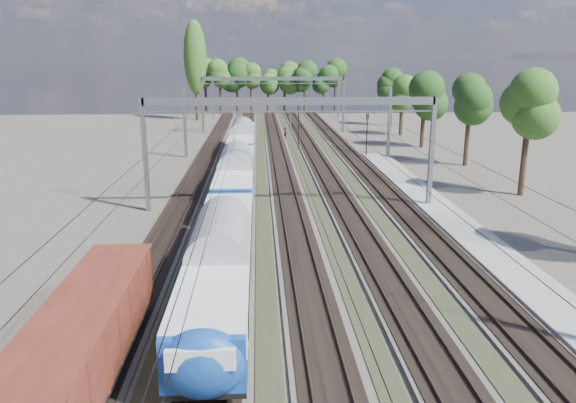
{
  "coord_description": "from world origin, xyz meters",
  "views": [
    {
      "loc": [
        -2.55,
        -14.38,
        12.05
      ],
      "look_at": [
        -0.64,
        21.45,
        2.8
      ],
      "focal_mm": 35.0,
      "sensor_mm": 36.0,
      "label": 1
    }
  ],
  "objects_px": {
    "emu_train": "(236,170)",
    "signal_far": "(367,130)",
    "freight_boxcar": "(85,339)",
    "worker": "(285,133)",
    "signal_near": "(299,122)"
  },
  "relations": [
    {
      "from": "emu_train",
      "to": "signal_far",
      "type": "bearing_deg",
      "value": 52.7
    },
    {
      "from": "signal_near",
      "to": "signal_far",
      "type": "xyz_separation_m",
      "value": [
        7.86,
        -7.26,
        -0.22
      ]
    },
    {
      "from": "freight_boxcar",
      "to": "signal_near",
      "type": "relative_size",
      "value": 2.25
    },
    {
      "from": "emu_train",
      "to": "signal_near",
      "type": "xyz_separation_m",
      "value": [
        7.39,
        27.28,
        1.06
      ]
    },
    {
      "from": "worker",
      "to": "signal_far",
      "type": "xyz_separation_m",
      "value": [
        9.13,
        -17.52,
        2.6
      ]
    },
    {
      "from": "emu_train",
      "to": "freight_boxcar",
      "type": "bearing_deg",
      "value": -98.88
    },
    {
      "from": "emu_train",
      "to": "signal_far",
      "type": "distance_m",
      "value": 25.18
    },
    {
      "from": "worker",
      "to": "emu_train",
      "type": "bearing_deg",
      "value": 167.81
    },
    {
      "from": "worker",
      "to": "signal_near",
      "type": "height_order",
      "value": "signal_near"
    },
    {
      "from": "freight_boxcar",
      "to": "signal_near",
      "type": "bearing_deg",
      "value": 78.03
    },
    {
      "from": "emu_train",
      "to": "signal_near",
      "type": "distance_m",
      "value": 28.28
    },
    {
      "from": "worker",
      "to": "freight_boxcar",
      "type": "bearing_deg",
      "value": 167.98
    },
    {
      "from": "signal_near",
      "to": "signal_far",
      "type": "height_order",
      "value": "signal_near"
    },
    {
      "from": "emu_train",
      "to": "freight_boxcar",
      "type": "relative_size",
      "value": 4.91
    },
    {
      "from": "freight_boxcar",
      "to": "worker",
      "type": "bearing_deg",
      "value": 80.91
    }
  ]
}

